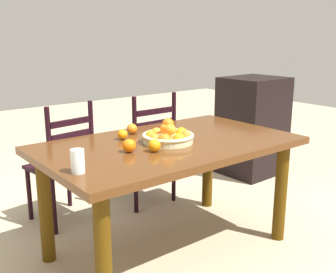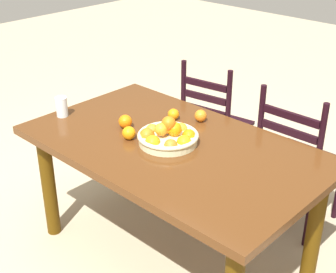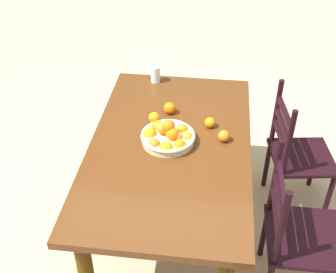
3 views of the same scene
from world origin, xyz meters
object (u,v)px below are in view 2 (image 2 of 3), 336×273
object	(u,v)px
drinking_glass	(62,107)
orange_loose_0	(129,133)
orange_loose_2	(201,116)
chair_by_cabinet	(214,126)
orange_loose_1	(125,121)
orange_loose_3	(173,114)
dining_table	(173,161)
chair_near_window	(297,162)
fruit_bowl	(168,136)

from	to	relation	value
drinking_glass	orange_loose_0	bearing A→B (deg)	7.61
orange_loose_2	drinking_glass	size ratio (longest dim) A/B	0.59
chair_by_cabinet	orange_loose_2	distance (m)	0.69
chair_by_cabinet	orange_loose_1	size ratio (longest dim) A/B	12.13
orange_loose_3	orange_loose_0	bearing A→B (deg)	-90.45
chair_by_cabinet	orange_loose_1	xyz separation A→B (m)	(0.04, -0.88, 0.35)
dining_table	orange_loose_1	size ratio (longest dim) A/B	21.00
orange_loose_1	orange_loose_0	bearing A→B (deg)	-34.60
drinking_glass	orange_loose_1	bearing A→B (deg)	21.03
dining_table	orange_loose_1	xyz separation A→B (m)	(-0.33, -0.04, 0.15)
orange_loose_2	orange_loose_0	bearing A→B (deg)	-106.97
orange_loose_0	orange_loose_1	bearing A→B (deg)	145.40
orange_loose_0	orange_loose_3	distance (m)	0.36
dining_table	orange_loose_3	world-z (taller)	orange_loose_3
chair_near_window	drinking_glass	xyz separation A→B (m)	(-1.08, -0.97, 0.36)
fruit_bowl	orange_loose_3	size ratio (longest dim) A/B	4.92
drinking_glass	orange_loose_2	bearing A→B (deg)	38.23
orange_loose_2	orange_loose_1	bearing A→B (deg)	-125.34
chair_by_cabinet	orange_loose_1	bearing A→B (deg)	84.14
orange_loose_3	drinking_glass	distance (m)	0.68
dining_table	chair_by_cabinet	xyz separation A→B (m)	(-0.37, 0.84, -0.20)
orange_loose_2	chair_near_window	bearing A→B (deg)	47.31
drinking_glass	chair_near_window	bearing A→B (deg)	42.09
chair_near_window	chair_by_cabinet	bearing A→B (deg)	-5.12
dining_table	orange_loose_0	xyz separation A→B (m)	(-0.21, -0.13, 0.15)
orange_loose_0	orange_loose_2	size ratio (longest dim) A/B	1.04
dining_table	orange_loose_1	world-z (taller)	orange_loose_1
orange_loose_1	drinking_glass	size ratio (longest dim) A/B	0.64
dining_table	orange_loose_1	bearing A→B (deg)	-172.40
orange_loose_0	orange_loose_1	xyz separation A→B (m)	(-0.12, 0.08, 0.00)
chair_near_window	orange_loose_0	size ratio (longest dim) A/B	12.88
orange_loose_1	chair_near_window	bearing A→B (deg)	50.39
orange_loose_2	chair_by_cabinet	bearing A→B (deg)	119.91
orange_loose_1	drinking_glass	bearing A→B (deg)	-158.97
fruit_bowl	orange_loose_1	size ratio (longest dim) A/B	4.25
chair_near_window	fruit_bowl	distance (m)	0.94
orange_loose_2	orange_loose_3	distance (m)	0.16
fruit_bowl	orange_loose_3	xyz separation A→B (m)	(-0.19, 0.25, -0.01)
dining_table	chair_by_cabinet	size ratio (longest dim) A/B	1.73
orange_loose_1	dining_table	bearing A→B (deg)	7.60
dining_table	orange_loose_3	bearing A→B (deg)	132.27
fruit_bowl	drinking_glass	xyz separation A→B (m)	(-0.71, -0.18, 0.02)
orange_loose_0	orange_loose_2	distance (m)	0.47
dining_table	drinking_glass	distance (m)	0.78
dining_table	orange_loose_2	bearing A→B (deg)	102.99
orange_loose_0	fruit_bowl	bearing A→B (deg)	30.26
orange_loose_0	chair_by_cabinet	bearing A→B (deg)	99.42
chair_by_cabinet	orange_loose_2	size ratio (longest dim) A/B	13.15
orange_loose_0	orange_loose_1	distance (m)	0.15
orange_loose_0	orange_loose_2	world-z (taller)	orange_loose_0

